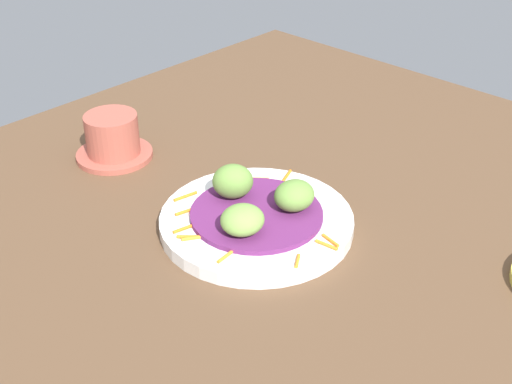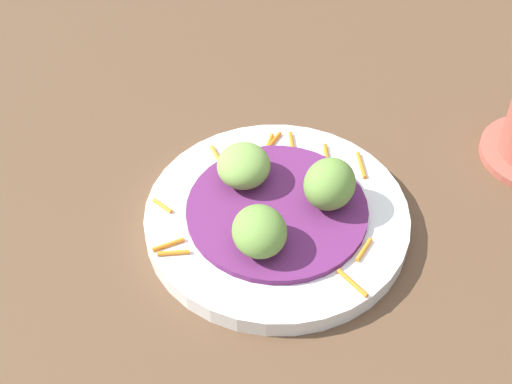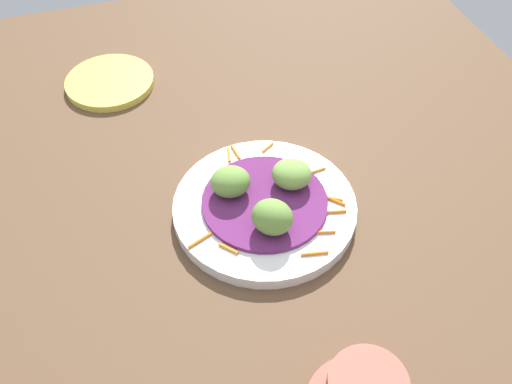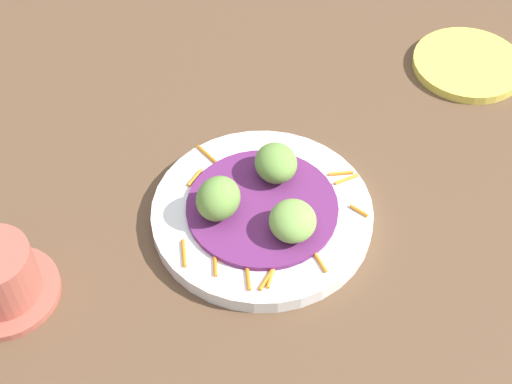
{
  "view_description": "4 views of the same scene",
  "coord_description": "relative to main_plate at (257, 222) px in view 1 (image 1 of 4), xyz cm",
  "views": [
    {
      "loc": [
        54.74,
        42.86,
        51.12
      ],
      "look_at": [
        1.53,
        -7.4,
        5.88
      ],
      "focal_mm": 48.54,
      "sensor_mm": 36.0,
      "label": 1
    },
    {
      "loc": [
        -39.29,
        9.25,
        53.61
      ],
      "look_at": [
        4.93,
        -4.43,
        5.02
      ],
      "focal_mm": 52.14,
      "sensor_mm": 36.0,
      "label": 2
    },
    {
      "loc": [
        -12.47,
        -51.11,
        59.04
      ],
      "look_at": [
        2.26,
        -4.76,
        5.13
      ],
      "focal_mm": 39.41,
      "sensor_mm": 36.0,
      "label": 3
    },
    {
      "loc": [
        52.01,
        -22.78,
        66.68
      ],
      "look_at": [
        1.78,
        -6.1,
        5.23
      ],
      "focal_mm": 53.02,
      "sensor_mm": 36.0,
      "label": 4
    }
  ],
  "objects": [
    {
      "name": "table_surface",
      "position": [
        -3.09,
        5.84,
        -1.89
      ],
      "size": [
        110.0,
        110.0,
        2.0
      ],
      "primitive_type": "cube",
      "color": "brown",
      "rests_on": "ground"
    },
    {
      "name": "terracotta_bowl",
      "position": [
        1.01,
        -27.73,
        2.13
      ],
      "size": [
        11.15,
        11.15,
        6.72
      ],
      "color": "#A85142",
      "rests_on": "table_surface"
    },
    {
      "name": "cabbage_bed",
      "position": [
        -0.0,
        -0.0,
        1.21
      ],
      "size": [
        16.42,
        16.42,
        0.64
      ],
      "primitive_type": "cylinder",
      "color": "#60235B",
      "rests_on": "main_plate"
    },
    {
      "name": "guac_scoop_right",
      "position": [
        -3.74,
        2.84,
        3.39
      ],
      "size": [
        5.75,
        5.26,
        3.72
      ],
      "primitive_type": "ellipsoid",
      "rotation": [
        0.0,
        0.0,
        6.16
      ],
      "color": "olive",
      "rests_on": "cabbage_bed"
    },
    {
      "name": "guac_scoop_center",
      "position": [
        4.33,
        1.82,
        3.26
      ],
      "size": [
        6.67,
        6.49,
        3.47
      ],
      "primitive_type": "ellipsoid",
      "rotation": [
        0.0,
        0.0,
        1.19
      ],
      "color": "#759E47",
      "rests_on": "cabbage_bed"
    },
    {
      "name": "carrot_garnish",
      "position": [
        2.45,
        -0.46,
        1.09
      ],
      "size": [
        21.14,
        21.77,
        0.4
      ],
      "color": "orange",
      "rests_on": "main_plate"
    },
    {
      "name": "main_plate",
      "position": [
        0.0,
        0.0,
        0.0
      ],
      "size": [
        24.02,
        24.02,
        1.77
      ],
      "primitive_type": "cylinder",
      "color": "white",
      "rests_on": "table_surface"
    },
    {
      "name": "guac_scoop_left",
      "position": [
        -0.59,
        -4.66,
        3.71
      ],
      "size": [
        6.88,
        6.84,
        4.37
      ],
      "primitive_type": "ellipsoid",
      "rotation": [
        0.0,
        0.0,
        3.97
      ],
      "color": "olive",
      "rests_on": "cabbage_bed"
    }
  ]
}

